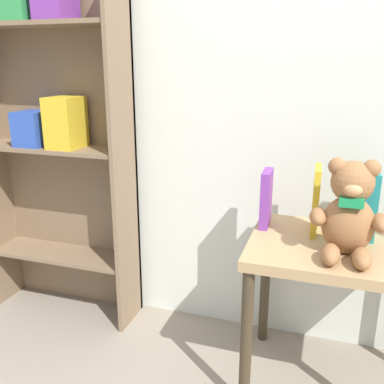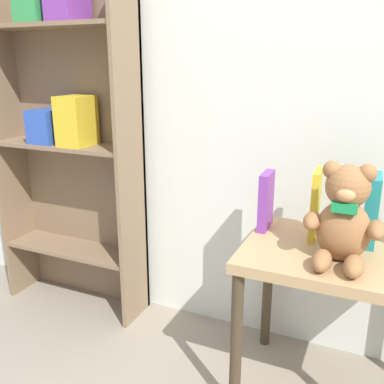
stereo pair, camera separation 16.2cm
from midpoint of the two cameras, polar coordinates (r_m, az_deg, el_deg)
The scene contains 7 objects.
wall_back at distance 1.74m, azimuth 9.25°, elevation 19.45°, with size 4.80×0.06×2.50m.
bookshelf_side at distance 2.04m, azimuth -19.92°, elevation 8.67°, with size 0.71×0.22×1.60m.
display_table at distance 1.56m, azimuth 15.83°, elevation -9.82°, with size 0.60×0.47×0.57m.
teddy_bear at distance 1.40m, azimuth 17.18°, elevation -2.68°, with size 0.24×0.22×0.31m.
book_standing_purple at distance 1.60m, azimuth 6.97°, elevation -0.90°, with size 0.03×0.12×0.21m, color purple.
book_standing_yellow at distance 1.56m, azimuth 13.35°, elevation -1.08°, with size 0.02×0.14×0.24m, color gold.
book_standing_teal at distance 1.58m, azimuth 19.87°, elevation -1.53°, with size 0.04×0.15×0.24m, color teal.
Camera 1 is at (0.21, -0.38, 1.17)m, focal length 40.00 mm.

